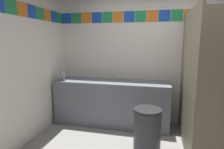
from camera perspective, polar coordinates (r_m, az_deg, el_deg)
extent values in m
cube|color=silver|center=(3.83, 13.17, 5.41)|extent=(3.91, 0.08, 2.66)
cube|color=#1947B7|center=(4.24, -13.30, 15.88)|extent=(0.20, 0.01, 0.20)
cube|color=#1E8C4C|center=(4.15, -10.51, 16.11)|extent=(0.20, 0.01, 0.20)
cube|color=orange|center=(4.07, -7.59, 16.32)|extent=(0.20, 0.01, 0.20)
cube|color=#1947B7|center=(3.99, -4.56, 16.49)|extent=(0.20, 0.01, 0.20)
cube|color=#1E8C4C|center=(3.93, -1.42, 16.62)|extent=(0.20, 0.01, 0.20)
cube|color=orange|center=(3.88, 1.82, 16.71)|extent=(0.20, 0.01, 0.20)
cube|color=#1947B7|center=(3.84, 5.14, 16.74)|extent=(0.20, 0.01, 0.20)
cube|color=#1E8C4C|center=(3.82, 8.51, 16.73)|extent=(0.20, 0.01, 0.20)
cube|color=orange|center=(3.80, 11.91, 16.65)|extent=(0.20, 0.01, 0.20)
cube|color=#1947B7|center=(3.80, 15.33, 16.52)|extent=(0.20, 0.01, 0.20)
cube|color=#1E8C4C|center=(3.81, 18.73, 16.34)|extent=(0.20, 0.01, 0.20)
cube|color=orange|center=(3.84, 22.09, 16.10)|extent=(0.20, 0.01, 0.20)
cube|color=#1947B7|center=(3.87, 25.40, 15.82)|extent=(0.20, 0.01, 0.20)
cube|color=#1E8C4C|center=(3.92, 28.62, 15.49)|extent=(0.20, 0.01, 0.20)
cube|color=silver|center=(3.02, -28.61, 3.35)|extent=(0.08, 3.10, 2.66)
cube|color=#1E8C4C|center=(3.10, -27.70, 17.38)|extent=(0.01, 0.20, 0.20)
cube|color=orange|center=(3.27, -25.04, 17.12)|extent=(0.01, 0.20, 0.20)
cube|color=#1947B7|center=(3.45, -22.66, 16.86)|extent=(0.01, 0.20, 0.20)
cube|color=#1E8C4C|center=(3.63, -20.53, 16.60)|extent=(0.01, 0.20, 0.20)
cube|color=orange|center=(3.81, -18.60, 16.34)|extent=(0.01, 0.20, 0.20)
cube|color=#1947B7|center=(4.00, -16.85, 16.10)|extent=(0.01, 0.20, 0.20)
cube|color=#1E8C4C|center=(4.19, -15.27, 15.86)|extent=(0.01, 0.20, 0.20)
cube|color=slate|center=(3.78, -0.10, -8.34)|extent=(2.17, 0.58, 0.86)
cube|color=slate|center=(3.94, 0.86, -1.74)|extent=(2.17, 0.03, 0.08)
cylinder|color=#ECEBCD|center=(3.65, -0.21, -2.92)|extent=(0.34, 0.34, 0.10)
cylinder|color=silver|center=(3.77, 0.30, -1.27)|extent=(0.04, 0.04, 0.05)
cylinder|color=silver|center=(3.71, 0.12, -0.35)|extent=(0.02, 0.06, 0.09)
cube|color=gray|center=(3.83, -14.55, -0.58)|extent=(0.09, 0.07, 0.16)
cylinder|color=black|center=(3.80, -14.83, -1.59)|extent=(0.02, 0.02, 0.03)
cube|color=#726651|center=(3.11, 21.62, -1.45)|extent=(0.04, 1.52, 2.07)
cylinder|color=silver|center=(2.38, 24.66, -2.42)|extent=(0.02, 0.02, 0.10)
cylinder|color=white|center=(3.68, 28.13, -13.84)|extent=(0.38, 0.38, 0.40)
torus|color=white|center=(3.60, 28.41, -10.70)|extent=(0.39, 0.39, 0.05)
cube|color=white|center=(3.75, 27.80, -7.38)|extent=(0.34, 0.17, 0.34)
cylinder|color=#333338|center=(2.96, 10.40, -16.35)|extent=(0.39, 0.39, 0.62)
cylinder|color=#262628|center=(2.83, 10.61, -10.39)|extent=(0.40, 0.40, 0.04)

